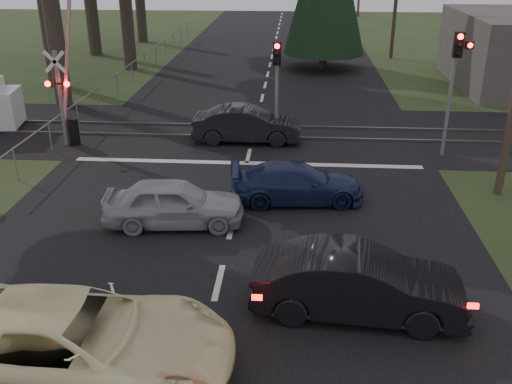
# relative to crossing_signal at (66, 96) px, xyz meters

# --- Properties ---
(ground) EXTENTS (120.00, 120.00, 0.00)m
(ground) POSITION_rel_crossing_signal_xyz_m (7.27, -9.79, -2.06)
(ground) COLOR #293D1C
(ground) RESTS_ON ground
(road) EXTENTS (14.00, 100.00, 0.01)m
(road) POSITION_rel_crossing_signal_xyz_m (7.27, 0.21, -2.05)
(road) COLOR black
(road) RESTS_ON ground
(rail_corridor) EXTENTS (120.00, 8.00, 0.01)m
(rail_corridor) POSITION_rel_crossing_signal_xyz_m (7.27, 2.21, -2.05)
(rail_corridor) COLOR black
(rail_corridor) RESTS_ON ground
(stop_line) EXTENTS (13.00, 0.35, 0.00)m
(stop_line) POSITION_rel_crossing_signal_xyz_m (7.27, -1.59, -2.05)
(stop_line) COLOR silver
(stop_line) RESTS_ON ground
(rail_near) EXTENTS (120.00, 0.12, 0.10)m
(rail_near) POSITION_rel_crossing_signal_xyz_m (7.27, 1.41, -2.01)
(rail_near) COLOR #59544C
(rail_near) RESTS_ON ground
(rail_far) EXTENTS (120.00, 0.12, 0.10)m
(rail_far) POSITION_rel_crossing_signal_xyz_m (7.27, 3.01, -2.01)
(rail_far) COLOR #59544C
(rail_far) RESTS_ON ground
(crossing_signal) EXTENTS (1.62, 0.38, 6.96)m
(crossing_signal) POSITION_rel_crossing_signal_xyz_m (0.00, 0.00, 0.00)
(crossing_signal) COLOR slate
(crossing_signal) RESTS_ON ground
(traffic_signal_right) EXTENTS (0.68, 0.48, 4.70)m
(traffic_signal_right) POSITION_rel_crossing_signal_xyz_m (14.82, -0.31, 1.26)
(traffic_signal_right) COLOR slate
(traffic_signal_right) RESTS_ON ground
(traffic_signal_center) EXTENTS (0.32, 0.48, 4.10)m
(traffic_signal_center) POSITION_rel_crossing_signal_xyz_m (8.27, 0.89, 0.75)
(traffic_signal_center) COLOR slate
(traffic_signal_center) RESTS_ON ground
(fence_left) EXTENTS (0.10, 36.00, 1.20)m
(fence_left) POSITION_rel_crossing_signal_xyz_m (-0.53, 12.71, -2.06)
(fence_left) COLOR slate
(fence_left) RESTS_ON ground
(cream_coupe) EXTENTS (6.09, 2.84, 1.69)m
(cream_coupe) POSITION_rel_crossing_signal_xyz_m (5.02, -13.28, -1.21)
(cream_coupe) COLOR #FFF8B6
(cream_coupe) RESTS_ON ground
(dark_hatchback) EXTENTS (4.76, 1.99, 1.53)m
(dark_hatchback) POSITION_rel_crossing_signal_xyz_m (10.50, -10.79, -1.29)
(dark_hatchback) COLOR black
(dark_hatchback) RESTS_ON ground
(silver_car) EXTENTS (4.16, 1.98, 1.37)m
(silver_car) POSITION_rel_crossing_signal_xyz_m (5.60, -6.75, -1.37)
(silver_car) COLOR #9DA0A5
(silver_car) RESTS_ON ground
(blue_sedan) EXTENTS (4.35, 2.10, 1.22)m
(blue_sedan) POSITION_rel_crossing_signal_xyz_m (9.15, -4.84, -1.45)
(blue_sedan) COLOR #182449
(blue_sedan) RESTS_ON ground
(dark_car_far) EXTENTS (4.43, 1.60, 1.45)m
(dark_car_far) POSITION_rel_crossing_signal_xyz_m (7.07, 0.96, -1.33)
(dark_car_far) COLOR black
(dark_car_far) RESTS_ON ground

